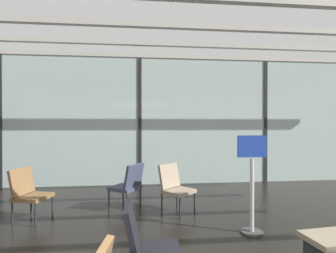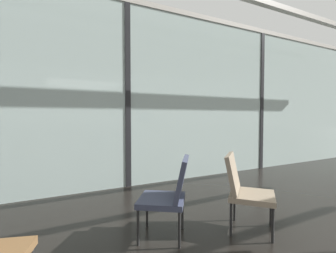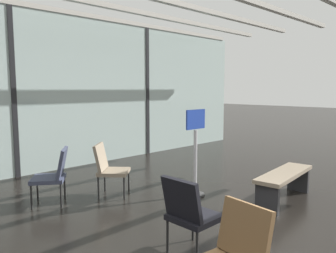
{
  "view_description": "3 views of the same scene",
  "coord_description": "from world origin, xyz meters",
  "px_view_note": "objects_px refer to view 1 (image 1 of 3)",
  "views": [
    {
      "loc": [
        0.03,
        -1.81,
        1.6
      ],
      "look_at": [
        0.98,
        7.25,
        1.53
      ],
      "focal_mm": 27.88,
      "sensor_mm": 36.0,
      "label": 1
    },
    {
      "loc": [
        -1.4,
        0.88,
        1.3
      ],
      "look_at": [
        1.82,
        7.04,
        1.02
      ],
      "focal_mm": 25.66,
      "sensor_mm": 36.0,
      "label": 2
    },
    {
      "loc": [
        -2.49,
        -1.67,
        1.78
      ],
      "look_at": [
        0.85,
        1.7,
        1.24
      ],
      "focal_mm": 35.72,
      "sensor_mm": 36.0,
      "label": 3
    }
  ],
  "objects_px": {
    "parked_airplane": "(169,118)",
    "lounge_chair_5": "(129,183)",
    "lounge_chair_0": "(146,245)",
    "lounge_chair_6": "(28,191)",
    "info_sign": "(252,187)",
    "lounge_chair_2": "(174,185)"
  },
  "relations": [
    {
      "from": "parked_airplane",
      "to": "lounge_chair_5",
      "type": "height_order",
      "value": "parked_airplane"
    },
    {
      "from": "parked_airplane",
      "to": "lounge_chair_0",
      "type": "distance_m",
      "value": 10.33
    },
    {
      "from": "lounge_chair_0",
      "to": "lounge_chair_6",
      "type": "bearing_deg",
      "value": 41.73
    },
    {
      "from": "lounge_chair_5",
      "to": "info_sign",
      "type": "relative_size",
      "value": 0.6
    },
    {
      "from": "lounge_chair_0",
      "to": "lounge_chair_5",
      "type": "height_order",
      "value": "same"
    },
    {
      "from": "lounge_chair_2",
      "to": "lounge_chair_5",
      "type": "relative_size",
      "value": 1.0
    },
    {
      "from": "parked_airplane",
      "to": "lounge_chair_2",
      "type": "bearing_deg",
      "value": -95.46
    },
    {
      "from": "lounge_chair_2",
      "to": "lounge_chair_5",
      "type": "bearing_deg",
      "value": 122.38
    },
    {
      "from": "lounge_chair_0",
      "to": "lounge_chair_2",
      "type": "xyz_separation_m",
      "value": [
        0.57,
        2.3,
        0.0
      ]
    },
    {
      "from": "parked_airplane",
      "to": "lounge_chair_6",
      "type": "xyz_separation_m",
      "value": [
        -3.22,
        -8.01,
        -1.44
      ]
    },
    {
      "from": "lounge_chair_5",
      "to": "lounge_chair_0",
      "type": "bearing_deg",
      "value": 41.18
    },
    {
      "from": "parked_airplane",
      "to": "lounge_chair_2",
      "type": "relative_size",
      "value": 13.91
    },
    {
      "from": "parked_airplane",
      "to": "lounge_chair_0",
      "type": "bearing_deg",
      "value": -97.38
    },
    {
      "from": "lounge_chair_0",
      "to": "parked_airplane",
      "type": "bearing_deg",
      "value": -7.36
    },
    {
      "from": "parked_airplane",
      "to": "lounge_chair_5",
      "type": "relative_size",
      "value": 13.91
    },
    {
      "from": "lounge_chair_0",
      "to": "lounge_chair_6",
      "type": "distance_m",
      "value": 2.87
    },
    {
      "from": "lounge_chair_2",
      "to": "info_sign",
      "type": "distance_m",
      "value": 1.46
    },
    {
      "from": "lounge_chair_6",
      "to": "info_sign",
      "type": "relative_size",
      "value": 0.6
    },
    {
      "from": "info_sign",
      "to": "lounge_chair_5",
      "type": "bearing_deg",
      "value": 145.8
    },
    {
      "from": "lounge_chair_6",
      "to": "parked_airplane",
      "type": "bearing_deg",
      "value": -4.39
    },
    {
      "from": "lounge_chair_2",
      "to": "lounge_chair_6",
      "type": "height_order",
      "value": "same"
    },
    {
      "from": "parked_airplane",
      "to": "lounge_chair_2",
      "type": "distance_m",
      "value": 8.01
    }
  ]
}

